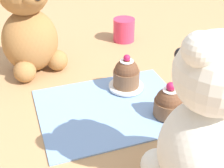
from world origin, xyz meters
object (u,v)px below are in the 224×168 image
Objects in this scene: teddy_bear_tan at (28,22)px; cupcake_near_cream_bear at (169,103)px; teddy_bear_cream at (205,122)px; cupcake_near_tan_bear at (126,74)px; saucer_plate at (126,86)px; juice_glass at (124,30)px.

teddy_bear_tan reaches higher than cupcake_near_cream_bear.
teddy_bear_cream is 3.40× the size of cupcake_near_tan_bear.
saucer_plate is (0.00, -0.26, -0.10)m from teddy_bear_cream.
teddy_bear_cream is 3.54× the size of cupcake_near_cream_bear.
saucer_plate is at bearing -70.58° from cupcake_near_cream_bear.
juice_glass is at bearing -2.28° from teddy_bear_tan.
teddy_bear_tan reaches higher than saucer_plate.
teddy_bear_cream is 3.88× the size of juice_glass.
cupcake_near_tan_bear is (0.00, -0.00, 0.03)m from saucer_plate.
teddy_bear_cream is 0.27m from cupcake_near_tan_bear.
teddy_bear_tan reaches higher than cupcake_near_tan_bear.
teddy_bear_cream reaches higher than cupcake_near_tan_bear.
teddy_bear_tan reaches higher than teddy_bear_cream.
teddy_bear_tan is 0.35m from cupcake_near_cream_bear.
cupcake_near_tan_bear is 0.25m from juice_glass.
cupcake_near_cream_bear is 1.10× the size of juice_glass.
teddy_bear_cream is at bearing 90.65° from cupcake_near_tan_bear.
juice_glass is (-0.08, -0.50, -0.08)m from teddy_bear_cream.
saucer_plate is (0.04, -0.11, -0.02)m from cupcake_near_cream_bear.
saucer_plate is 1.03× the size of cupcake_near_tan_bear.
cupcake_near_tan_bear is at bearing -90.00° from saucer_plate.
cupcake_near_cream_bear is 0.12m from cupcake_near_tan_bear.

